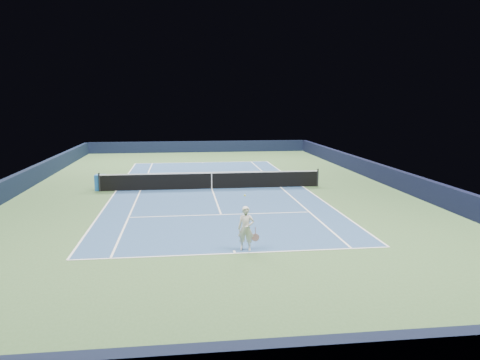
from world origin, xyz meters
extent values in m
plane|color=#395930|center=(0.00, 0.00, 0.00)|extent=(40.00, 40.00, 0.00)
cube|color=black|center=(0.00, 19.82, 0.55)|extent=(22.00, 0.35, 1.10)
cube|color=black|center=(10.82, 0.00, 0.55)|extent=(0.35, 40.00, 1.10)
cube|color=black|center=(-10.82, 0.00, 0.55)|extent=(0.35, 40.00, 1.10)
cube|color=navy|center=(0.00, 0.00, 0.00)|extent=(10.97, 23.77, 0.01)
cube|color=white|center=(0.00, 11.88, 0.01)|extent=(10.97, 0.08, 0.00)
cube|color=white|center=(0.00, -11.88, 0.01)|extent=(10.97, 0.08, 0.00)
cube|color=white|center=(5.49, 0.00, 0.01)|extent=(0.08, 23.77, 0.00)
cube|color=white|center=(-5.49, 0.00, 0.01)|extent=(0.08, 23.77, 0.00)
cube|color=white|center=(4.12, 0.00, 0.01)|extent=(0.08, 23.77, 0.00)
cube|color=white|center=(-4.12, 0.00, 0.01)|extent=(0.08, 23.77, 0.00)
cube|color=white|center=(0.00, 6.40, 0.01)|extent=(8.23, 0.08, 0.00)
cube|color=white|center=(0.00, -6.40, 0.01)|extent=(8.23, 0.08, 0.00)
cube|color=white|center=(0.00, 0.00, 0.01)|extent=(0.08, 12.80, 0.00)
cube|color=white|center=(0.00, 11.73, 0.01)|extent=(0.08, 0.30, 0.00)
cube|color=white|center=(0.00, -11.73, 0.01)|extent=(0.08, 0.30, 0.00)
cylinder|color=black|center=(-6.40, 0.00, 0.54)|extent=(0.10, 0.10, 1.07)
cylinder|color=black|center=(6.40, 0.00, 0.54)|extent=(0.10, 0.10, 1.07)
cube|color=black|center=(0.00, 0.00, 0.46)|extent=(12.80, 0.03, 0.91)
cube|color=white|center=(0.00, 0.00, 0.94)|extent=(12.80, 0.04, 0.06)
cube|color=white|center=(0.00, 0.00, 0.46)|extent=(0.05, 0.04, 0.91)
cube|color=#1B56A5|center=(-6.40, 0.32, 0.46)|extent=(0.59, 0.54, 0.91)
cube|color=white|center=(-6.11, 0.32, 0.45)|extent=(0.05, 0.41, 0.41)
imported|color=silver|center=(0.42, -11.57, 0.78)|extent=(0.64, 0.50, 1.54)
cylinder|color=pink|center=(0.74, -11.62, 0.70)|extent=(0.03, 0.03, 0.26)
cylinder|color=black|center=(0.74, -11.62, 0.46)|extent=(0.26, 0.02, 0.26)
cylinder|color=#CD8597|center=(0.74, -11.62, 0.46)|extent=(0.27, 0.03, 0.27)
sphere|color=yellow|center=(0.52, -10.57, 1.73)|extent=(0.07, 0.07, 0.07)
camera|label=1|loc=(-1.74, -26.97, 5.12)|focal=35.00mm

